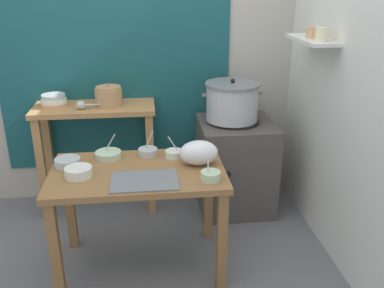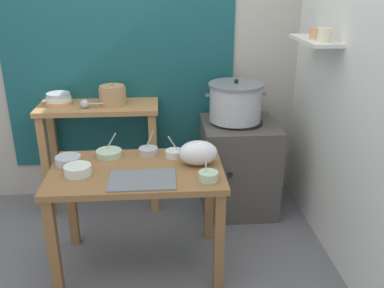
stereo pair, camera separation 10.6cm
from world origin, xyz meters
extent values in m
plane|color=slate|center=(0.00, 0.00, 0.00)|extent=(9.00, 9.00, 0.00)
cube|color=#B2ADA3|center=(0.10, 1.10, 1.30)|extent=(4.40, 0.10, 2.60)
cube|color=#195156|center=(-0.15, 1.04, 1.35)|extent=(1.90, 0.02, 2.10)
cube|color=silver|center=(1.40, 0.20, 1.30)|extent=(0.10, 3.20, 2.60)
cube|color=silver|center=(1.25, 0.40, 1.45)|extent=(0.20, 0.56, 0.02)
cylinder|color=beige|center=(1.25, 0.24, 1.51)|extent=(0.09, 0.09, 0.09)
cylinder|color=tan|center=(1.25, 0.39, 1.50)|extent=(0.09, 0.09, 0.08)
cube|color=olive|center=(0.02, -0.03, 0.70)|extent=(1.10, 0.66, 0.04)
cube|color=olive|center=(-0.48, -0.31, 0.34)|extent=(0.06, 0.06, 0.68)
cube|color=olive|center=(0.52, -0.31, 0.34)|extent=(0.06, 0.06, 0.68)
cube|color=olive|center=(-0.48, 0.25, 0.34)|extent=(0.06, 0.06, 0.68)
cube|color=olive|center=(0.52, 0.25, 0.34)|extent=(0.06, 0.06, 0.68)
cube|color=#B27F4C|center=(-0.32, 0.83, 0.88)|extent=(0.96, 0.40, 0.04)
cube|color=#B27F4C|center=(-0.75, 0.68, 0.43)|extent=(0.06, 0.06, 0.86)
cube|color=#B27F4C|center=(0.11, 0.68, 0.43)|extent=(0.06, 0.06, 0.86)
cube|color=#B27F4C|center=(-0.75, 0.98, 0.43)|extent=(0.06, 0.06, 0.86)
cube|color=#B27F4C|center=(0.11, 0.98, 0.43)|extent=(0.06, 0.06, 0.86)
cube|color=#4C4742|center=(0.81, 0.70, 0.38)|extent=(0.60, 0.60, 0.76)
cylinder|color=black|center=(0.81, 0.70, 0.77)|extent=(0.36, 0.36, 0.02)
cylinder|color=black|center=(0.69, 0.40, 0.45)|extent=(0.04, 0.02, 0.04)
cylinder|color=#B7BABF|center=(0.77, 0.72, 0.92)|extent=(0.41, 0.41, 0.28)
cylinder|color=slate|center=(0.77, 0.72, 1.07)|extent=(0.44, 0.44, 0.02)
sphere|color=black|center=(0.77, 0.72, 1.10)|extent=(0.04, 0.04, 0.04)
cube|color=slate|center=(0.55, 0.72, 0.99)|extent=(0.04, 0.02, 0.02)
cube|color=slate|center=(1.00, 0.72, 0.99)|extent=(0.04, 0.02, 0.02)
cylinder|color=tan|center=(-0.20, 0.83, 0.97)|extent=(0.21, 0.21, 0.13)
cylinder|color=tan|center=(-0.20, 0.83, 1.04)|extent=(0.20, 0.20, 0.02)
sphere|color=tan|center=(-0.20, 0.83, 1.07)|extent=(0.02, 0.02, 0.02)
cylinder|color=tan|center=(-0.63, 0.86, 0.92)|extent=(0.21, 0.21, 0.03)
cylinder|color=silver|center=(-0.63, 0.86, 0.95)|extent=(0.20, 0.20, 0.03)
cylinder|color=#B7BABF|center=(-0.63, 0.86, 0.98)|extent=(0.18, 0.18, 0.03)
sphere|color=#B7BABF|center=(-0.41, 0.75, 0.94)|extent=(0.07, 0.07, 0.07)
cylinder|color=#B7BABF|center=(-0.27, 0.75, 0.94)|extent=(0.21, 0.02, 0.01)
cube|color=slate|center=(0.06, -0.20, 0.72)|extent=(0.40, 0.28, 0.01)
ellipsoid|color=white|center=(0.41, 0.01, 0.80)|extent=(0.25, 0.17, 0.16)
cylinder|color=#B7D1AD|center=(-0.18, 0.19, 0.74)|extent=(0.17, 0.17, 0.04)
cylinder|color=#337238|center=(-0.18, 0.19, 0.76)|extent=(0.15, 0.15, 0.01)
cylinder|color=#B7BABF|center=(-0.17, 0.21, 0.80)|extent=(0.10, 0.03, 0.16)
cylinder|color=#B7BABF|center=(-0.43, 0.08, 0.75)|extent=(0.16, 0.16, 0.05)
cylinder|color=brown|center=(-0.43, 0.08, 0.77)|extent=(0.14, 0.14, 0.01)
cylinder|color=silver|center=(-0.34, -0.08, 0.75)|extent=(0.17, 0.17, 0.06)
cylinder|color=beige|center=(-0.34, -0.08, 0.78)|extent=(0.14, 0.14, 0.01)
cylinder|color=silver|center=(0.27, 0.15, 0.74)|extent=(0.12, 0.12, 0.05)
cylinder|color=maroon|center=(0.27, 0.15, 0.76)|extent=(0.10, 0.10, 0.01)
cylinder|color=#B7BABF|center=(0.27, 0.13, 0.80)|extent=(0.10, 0.04, 0.16)
cylinder|color=#B7D1AD|center=(0.46, -0.22, 0.75)|extent=(0.12, 0.12, 0.06)
cylinder|color=brown|center=(0.46, -0.22, 0.77)|extent=(0.10, 0.10, 0.01)
cylinder|color=#B7BABF|center=(0.44, -0.22, 0.79)|extent=(0.01, 0.07, 0.13)
cylinder|color=#B7BABF|center=(0.09, 0.20, 0.74)|extent=(0.13, 0.13, 0.05)
cylinder|color=brown|center=(0.09, 0.20, 0.76)|extent=(0.11, 0.11, 0.01)
cylinder|color=#B7BABF|center=(0.09, 0.22, 0.81)|extent=(0.08, 0.03, 0.17)
cylinder|color=silver|center=(0.40, 0.21, 0.74)|extent=(0.10, 0.10, 0.05)
cylinder|color=#BFB28C|center=(0.40, 0.21, 0.76)|extent=(0.09, 0.09, 0.01)
camera|label=1|loc=(0.08, -2.46, 1.85)|focal=39.39mm
camera|label=2|loc=(0.19, -2.47, 1.85)|focal=39.39mm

